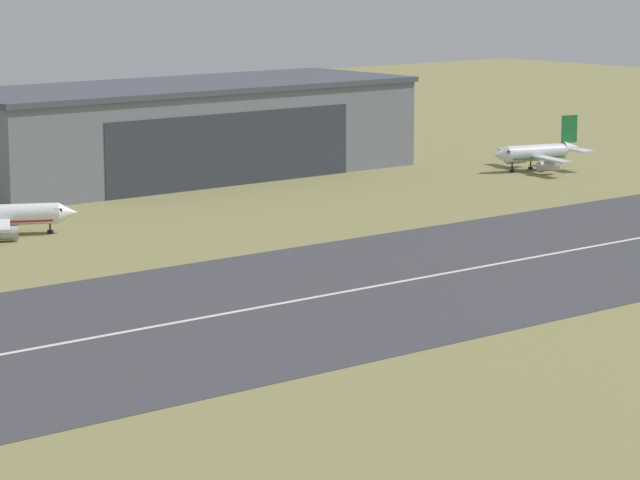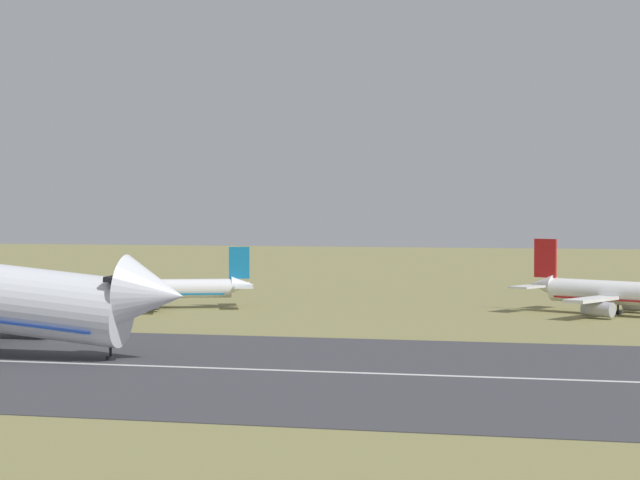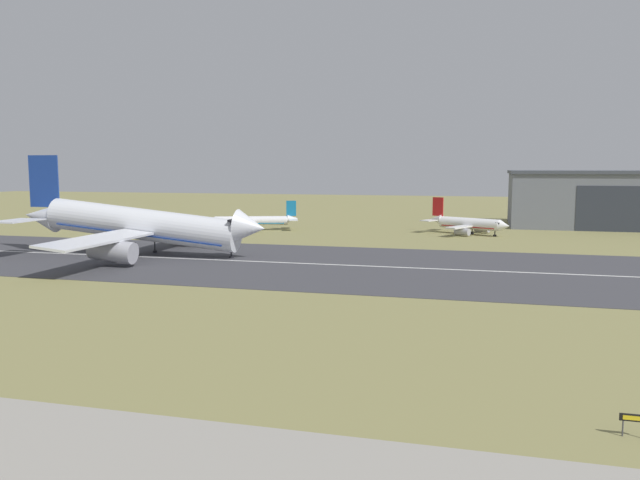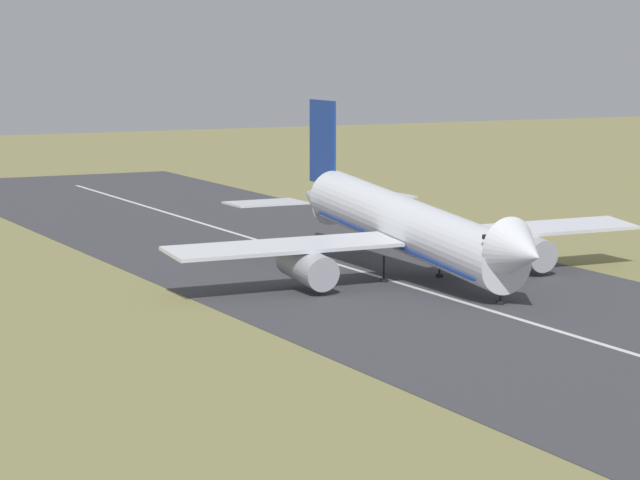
# 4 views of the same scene
# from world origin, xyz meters

# --- Properties ---
(runway_strip) EXTENTS (398.74, 48.29, 0.06)m
(runway_strip) POSITION_xyz_m (0.00, 102.58, 0.03)
(runway_strip) COLOR #3D3D42
(runway_strip) RESTS_ON ground_plane
(runway_centreline) EXTENTS (358.86, 0.70, 0.01)m
(runway_centreline) POSITION_xyz_m (0.00, 102.58, 0.07)
(runway_centreline) COLOR silver
(runway_centreline) RESTS_ON runway_strip
(hangar_building) EXTENTS (81.99, 29.61, 15.87)m
(hangar_building) POSITION_xyz_m (48.77, 189.48, 7.95)
(hangar_building) COLOR slate
(hangar_building) RESTS_ON ground_plane
(airplane_parked_east) EXTENTS (18.43, 20.81, 9.46)m
(airplane_parked_east) POSITION_xyz_m (100.44, 155.73, 3.07)
(airplane_parked_east) COLOR silver
(airplane_parked_east) RESTS_ON ground_plane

